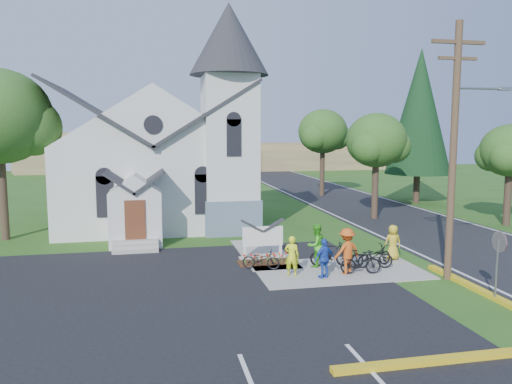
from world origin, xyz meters
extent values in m
plane|color=#275418|center=(0.00, 0.00, 0.00)|extent=(120.00, 120.00, 0.00)
cube|color=black|center=(-7.00, -2.00, 0.01)|extent=(20.00, 16.00, 0.02)
cube|color=black|center=(10.00, 15.00, 0.01)|extent=(8.00, 90.00, 0.02)
cube|color=gray|center=(1.50, 0.50, 0.03)|extent=(7.00, 4.00, 0.05)
cube|color=silver|center=(-6.00, 13.00, 2.50)|extent=(11.00, 9.00, 5.00)
cube|color=slate|center=(-1.70, 9.70, 1.00)|extent=(3.20, 3.20, 2.00)
cube|color=silver|center=(-1.70, 9.70, 4.50)|extent=(3.00, 3.00, 9.00)
cone|color=#26262B|center=(-1.70, 9.70, 11.00)|extent=(4.50, 4.50, 4.00)
cube|color=silver|center=(-7.00, 7.30, 1.40)|extent=(2.60, 2.40, 2.80)
cube|color=brown|center=(-7.00, 6.07, 1.50)|extent=(1.00, 0.10, 2.00)
cube|color=gray|center=(-1.20, 3.20, 0.05)|extent=(2.20, 0.40, 0.10)
cube|color=white|center=(-2.05, 3.20, 0.55)|extent=(0.12, 0.12, 1.00)
cube|color=white|center=(-0.35, 3.20, 0.55)|extent=(0.12, 0.12, 1.00)
cube|color=white|center=(-1.20, 3.20, 1.05)|extent=(1.90, 0.14, 0.90)
cube|color=#3B2410|center=(-1.20, 2.30, 0.04)|extent=(2.60, 1.10, 0.07)
cylinder|color=#453522|center=(5.30, -1.50, 5.00)|extent=(0.28, 0.28, 10.00)
cube|color=#453522|center=(5.30, -1.50, 9.20)|extent=(2.20, 0.14, 0.14)
cube|color=#453522|center=(5.30, -1.50, 8.60)|extent=(1.60, 0.12, 0.12)
cylinder|color=gray|center=(6.40, -1.50, 7.50)|extent=(2.20, 0.10, 0.10)
cube|color=gray|center=(7.40, -1.50, 7.50)|extent=(0.50, 0.22, 0.14)
cylinder|color=gray|center=(5.40, -4.20, 1.10)|extent=(0.07, 0.07, 2.20)
cylinder|color=#B21414|center=(5.45, -4.20, 2.10)|extent=(0.04, 0.76, 0.76)
cylinder|color=#3C2921|center=(-14.00, 10.00, 2.48)|extent=(0.44, 0.44, 4.95)
cylinder|color=#3C2921|center=(8.50, 12.00, 2.02)|extent=(0.44, 0.44, 4.05)
ellipsoid|color=#2A521C|center=(8.50, 12.00, 5.25)|extent=(4.00, 4.00, 3.60)
cylinder|color=#3C2921|center=(9.00, 24.00, 2.25)|extent=(0.44, 0.44, 4.50)
ellipsoid|color=#2A521C|center=(9.00, 24.00, 5.82)|extent=(4.40, 4.40, 3.96)
cylinder|color=#3C2921|center=(15.50, 8.00, 1.80)|extent=(0.44, 0.44, 3.60)
ellipsoid|color=#2A521C|center=(15.50, 8.00, 4.68)|extent=(3.60, 3.60, 3.24)
cylinder|color=#3C2921|center=(15.00, 18.00, 1.20)|extent=(0.50, 0.50, 2.40)
cone|color=black|center=(15.00, 18.00, 7.40)|extent=(5.20, 5.20, 10.00)
cube|color=olive|center=(6.00, 56.00, 2.00)|extent=(60.00, 8.00, 4.00)
cube|color=olive|center=(-10.00, 58.00, 2.80)|extent=(30.00, 6.00, 5.60)
cube|color=olive|center=(22.00, 54.00, 1.50)|extent=(25.00, 6.00, 3.00)
imported|color=#DAEE1C|center=(-0.70, 0.07, 0.87)|extent=(0.70, 0.59, 1.64)
imported|color=black|center=(-1.70, 1.28, 0.47)|extent=(1.69, 1.10, 0.84)
imported|color=green|center=(0.70, 1.19, 0.98)|extent=(1.11, 1.00, 1.86)
imported|color=black|center=(1.35, 1.07, 0.60)|extent=(1.90, 0.82, 1.10)
imported|color=blue|center=(0.48, -0.50, 0.85)|extent=(1.01, 0.69, 1.59)
imported|color=black|center=(3.19, 0.70, 0.52)|extent=(1.90, 1.11, 0.94)
imported|color=#D35417|center=(1.60, -0.08, 0.99)|extent=(1.36, 1.00, 1.89)
imported|color=black|center=(2.13, -0.28, 0.56)|extent=(1.74, 0.72, 1.02)
imported|color=gold|center=(4.49, 1.57, 0.85)|extent=(0.81, 0.55, 1.60)
imported|color=black|center=(2.90, 0.43, 0.54)|extent=(1.96, 0.94, 0.99)
camera|label=1|loc=(-6.15, -18.83, 5.88)|focal=35.00mm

